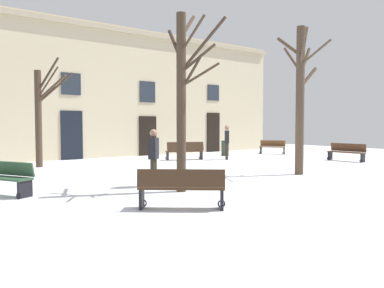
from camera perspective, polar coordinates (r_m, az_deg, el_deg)
ground_plane at (r=14.08m, az=4.36°, el=-4.42°), size 37.82×37.82×0.00m
building_facade at (r=21.70m, az=-11.76°, el=7.74°), size 23.64×0.60×7.19m
tree_right_of_center at (r=17.38m, az=-21.53°, el=4.24°), size 1.50×1.21×4.59m
tree_near_facade at (r=10.32m, az=-1.34°, el=7.52°), size 1.26×1.83×5.02m
tree_left_of_center at (r=14.36m, az=15.71°, el=7.14°), size 1.60×2.55×5.26m
litter_bin at (r=22.15m, az=4.92°, el=-0.62°), size 0.45×0.45×0.86m
bench_back_to_back_left at (r=8.17m, az=-1.58°, el=-6.47°), size 1.70×1.51×0.88m
bench_near_lamp at (r=10.88m, az=-25.85°, el=-4.55°), size 1.18×1.63×0.85m
bench_by_litter_bin at (r=23.99m, az=11.83°, el=-0.43°), size 1.25×1.51×0.83m
bench_back_to_back_right at (r=19.48m, az=-1.08°, el=-1.00°), size 1.94×1.21×0.92m
bench_near_center_tree at (r=20.37m, az=21.92°, el=-1.07°), size 0.50×1.88×0.87m
person_by_shop_door at (r=11.18m, az=-5.71°, el=-1.61°), size 0.43×0.42×1.66m
person_near_bench at (r=19.72m, az=5.18°, el=0.51°), size 0.41×0.43×1.75m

